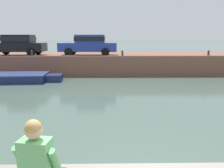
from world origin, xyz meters
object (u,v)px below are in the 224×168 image
at_px(car_left_inner_blue, 89,44).
at_px(mooring_bollard_west, 32,53).
at_px(person_seated_left, 39,165).
at_px(car_leftmost_black, 18,44).
at_px(boat_moored_west_navy, 11,78).
at_px(mooring_bollard_east, 208,53).
at_px(mooring_bollard_mid, 122,53).

distance_m(car_left_inner_blue, mooring_bollard_west, 4.20).
xyz_separation_m(mooring_bollard_west, person_seated_left, (4.59, -13.32, -0.40)).
relative_size(car_leftmost_black, mooring_bollard_west, 9.30).
relative_size(boat_moored_west_navy, mooring_bollard_east, 13.35).
height_order(boat_moored_west_navy, car_left_inner_blue, car_left_inner_blue).
xyz_separation_m(boat_moored_west_navy, mooring_bollard_east, (13.37, 2.01, 1.39)).
distance_m(car_left_inner_blue, mooring_bollard_mid, 2.85).
bearing_deg(person_seated_left, boat_moored_west_navy, 115.14).
bearing_deg(car_leftmost_black, boat_moored_west_navy, -77.71).
height_order(mooring_bollard_east, person_seated_left, mooring_bollard_east).
bearing_deg(mooring_bollard_mid, person_seated_left, -97.92).
distance_m(car_leftmost_black, car_left_inner_blue, 5.39).
relative_size(mooring_bollard_west, mooring_bollard_mid, 1.00).
bearing_deg(mooring_bollard_west, mooring_bollard_mid, 0.00).
bearing_deg(mooring_bollard_east, person_seated_left, -121.19).
xyz_separation_m(boat_moored_west_navy, mooring_bollard_mid, (7.16, 2.01, 1.39)).
bearing_deg(mooring_bollard_mid, car_leftmost_black, 170.88).
height_order(boat_moored_west_navy, person_seated_left, person_seated_left).
distance_m(boat_moored_west_navy, car_leftmost_black, 3.90).
relative_size(car_left_inner_blue, person_seated_left, 4.54).
xyz_separation_m(mooring_bollard_west, mooring_bollard_mid, (6.44, 0.00, 0.00)).
bearing_deg(boat_moored_west_navy, car_left_inner_blue, 34.95).
relative_size(mooring_bollard_west, person_seated_left, 0.46).
height_order(car_leftmost_black, person_seated_left, car_leftmost_black).
distance_m(boat_moored_west_navy, mooring_bollard_west, 2.54).
xyz_separation_m(car_leftmost_black, mooring_bollard_east, (14.08, -1.26, -0.61)).
distance_m(mooring_bollard_east, person_seated_left, 15.58).
xyz_separation_m(boat_moored_west_navy, mooring_bollard_west, (0.72, 2.01, 1.39)).
bearing_deg(mooring_bollard_east, car_leftmost_black, 174.87).
distance_m(car_leftmost_black, mooring_bollard_mid, 8.00).
relative_size(car_leftmost_black, car_left_inner_blue, 0.94).
bearing_deg(boat_moored_west_navy, mooring_bollard_west, 70.34).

